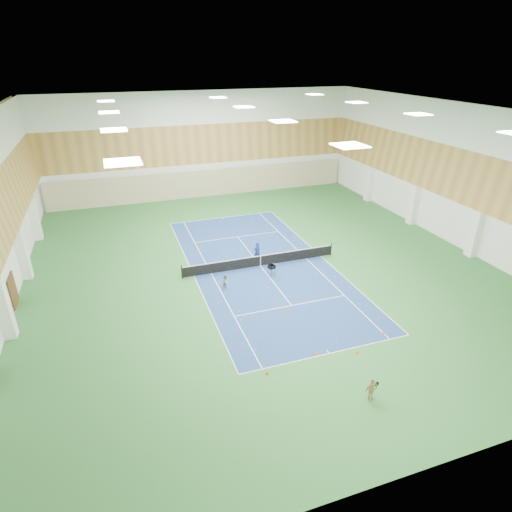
# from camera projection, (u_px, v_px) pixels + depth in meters

# --- Properties ---
(ground) EXTENTS (40.00, 40.00, 0.00)m
(ground) POSITION_uv_depth(u_px,v_px,m) (260.00, 266.00, 34.86)
(ground) COLOR #2B642E
(ground) RESTS_ON ground
(room_shell) EXTENTS (36.00, 40.00, 12.00)m
(room_shell) POSITION_uv_depth(u_px,v_px,m) (261.00, 195.00, 32.27)
(room_shell) COLOR white
(room_shell) RESTS_ON ground
(wood_cladding) EXTENTS (36.00, 40.00, 8.00)m
(wood_cladding) POSITION_uv_depth(u_px,v_px,m) (261.00, 169.00, 31.41)
(wood_cladding) COLOR #B78844
(wood_cladding) RESTS_ON room_shell
(ceiling_light_grid) EXTENTS (21.40, 25.40, 0.06)m
(ceiling_light_grid) POSITION_uv_depth(u_px,v_px,m) (261.00, 113.00, 29.71)
(ceiling_light_grid) COLOR white
(ceiling_light_grid) RESTS_ON room_shell
(court_surface) EXTENTS (10.97, 23.77, 0.01)m
(court_surface) POSITION_uv_depth(u_px,v_px,m) (260.00, 266.00, 34.86)
(court_surface) COLOR navy
(court_surface) RESTS_ON ground
(tennis_balls_scatter) EXTENTS (10.57, 22.77, 0.07)m
(tennis_balls_scatter) POSITION_uv_depth(u_px,v_px,m) (260.00, 265.00, 34.84)
(tennis_balls_scatter) COLOR yellow
(tennis_balls_scatter) RESTS_ON ground
(tennis_net) EXTENTS (12.80, 0.10, 1.10)m
(tennis_net) POSITION_uv_depth(u_px,v_px,m) (260.00, 260.00, 34.62)
(tennis_net) COLOR black
(tennis_net) RESTS_ON ground
(back_curtain) EXTENTS (35.40, 0.16, 3.20)m
(back_curtain) POSITION_uv_depth(u_px,v_px,m) (205.00, 183.00, 51.01)
(back_curtain) COLOR #C6B793
(back_curtain) RESTS_ON ground
(door_left_b) EXTENTS (0.08, 1.80, 2.20)m
(door_left_b) POSITION_uv_depth(u_px,v_px,m) (13.00, 290.00, 29.10)
(door_left_b) COLOR #593319
(door_left_b) RESTS_ON ground
(coach) EXTENTS (0.71, 0.57, 1.70)m
(coach) POSITION_uv_depth(u_px,v_px,m) (257.00, 252.00, 35.32)
(coach) COLOR navy
(coach) RESTS_ON ground
(child_court) EXTENTS (0.73, 0.69, 1.20)m
(child_court) POSITION_uv_depth(u_px,v_px,m) (226.00, 281.00, 31.28)
(child_court) COLOR gray
(child_court) RESTS_ON ground
(child_apron) EXTENTS (0.80, 0.43, 1.30)m
(child_apron) POSITION_uv_depth(u_px,v_px,m) (371.00, 389.00, 21.21)
(child_apron) COLOR tan
(child_apron) RESTS_ON ground
(ball_cart) EXTENTS (0.61, 0.61, 0.85)m
(ball_cart) POSITION_uv_depth(u_px,v_px,m) (272.00, 270.00, 33.29)
(ball_cart) COLOR black
(ball_cart) RESTS_ON ground
(cone_svc_a) EXTENTS (0.17, 0.17, 0.19)m
(cone_svc_a) POSITION_uv_depth(u_px,v_px,m) (247.00, 315.00, 28.18)
(cone_svc_a) COLOR orange
(cone_svc_a) RESTS_ON ground
(cone_svc_b) EXTENTS (0.23, 0.23, 0.25)m
(cone_svc_b) POSITION_uv_depth(u_px,v_px,m) (284.00, 310.00, 28.72)
(cone_svc_b) COLOR #FE5D0D
(cone_svc_b) RESTS_ON ground
(cone_svc_c) EXTENTS (0.18, 0.18, 0.19)m
(cone_svc_c) POSITION_uv_depth(u_px,v_px,m) (309.00, 300.00, 29.84)
(cone_svc_c) COLOR #FF4A0D
(cone_svc_c) RESTS_ON ground
(cone_svc_d) EXTENTS (0.17, 0.17, 0.19)m
(cone_svc_d) POSITION_uv_depth(u_px,v_px,m) (329.00, 293.00, 30.77)
(cone_svc_d) COLOR #DE5E0B
(cone_svc_d) RESTS_ON ground
(cone_base_a) EXTENTS (0.20, 0.20, 0.22)m
(cone_base_a) POSITION_uv_depth(u_px,v_px,m) (267.00, 373.00, 23.11)
(cone_base_a) COLOR #F7470D
(cone_base_a) RESTS_ON ground
(cone_base_b) EXTENTS (0.19, 0.19, 0.21)m
(cone_base_b) POSITION_uv_depth(u_px,v_px,m) (317.00, 353.00, 24.65)
(cone_base_b) COLOR orange
(cone_base_b) RESTS_ON ground
(cone_base_c) EXTENTS (0.20, 0.20, 0.22)m
(cone_base_c) POSITION_uv_depth(u_px,v_px,m) (357.00, 352.00, 24.66)
(cone_base_c) COLOR #E4460C
(cone_base_c) RESTS_ON ground
(cone_base_d) EXTENTS (0.18, 0.18, 0.20)m
(cone_base_d) POSITION_uv_depth(u_px,v_px,m) (383.00, 333.00, 26.38)
(cone_base_d) COLOR #FF4C0D
(cone_base_d) RESTS_ON ground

